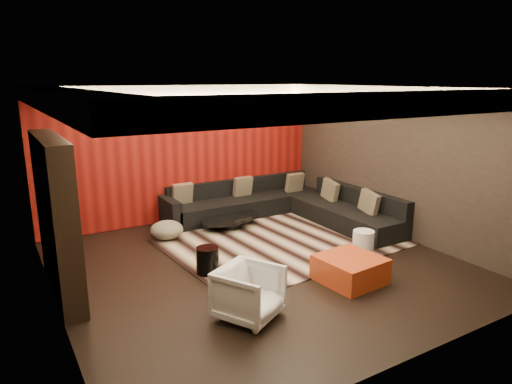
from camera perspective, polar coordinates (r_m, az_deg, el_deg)
floor at (r=7.45m, az=0.39°, el=-9.19°), size 6.00×6.00×0.02m
ceiling at (r=6.85m, az=0.43°, el=13.04°), size 6.00×6.00×0.02m
wall_back at (r=9.67m, az=-8.91°, el=4.77°), size 6.00×0.02×2.80m
wall_left at (r=6.07m, az=-24.67°, el=-1.87°), size 0.02×6.00×2.80m
wall_right at (r=8.93m, az=17.20°, el=3.54°), size 0.02×6.00×2.80m
red_feature_wall at (r=9.63m, az=-8.82°, el=4.74°), size 5.98×0.05×2.78m
soffit_back at (r=9.27m, az=-8.48°, el=12.41°), size 6.00×0.60×0.22m
soffit_front at (r=4.76m, az=17.86°, el=10.48°), size 6.00×0.60×0.22m
soffit_left at (r=5.92m, az=-22.94°, el=10.63°), size 0.60×4.80×0.22m
soffit_right at (r=8.57m, az=16.40°, el=11.88°), size 0.60×4.80×0.22m
cove_back at (r=8.96m, az=-7.60°, el=11.81°), size 4.80×0.08×0.04m
cove_front at (r=4.99m, az=14.84°, el=9.79°), size 4.80×0.08×0.04m
cove_left at (r=5.98m, az=-19.60°, el=10.08°), size 0.08×4.80×0.04m
cove_right at (r=8.33m, az=14.73°, el=11.32°), size 0.08×4.80×0.04m
tv_surround at (r=6.74m, az=-23.67°, el=-2.92°), size 0.30×2.00×2.20m
tv_screen at (r=6.68m, az=-22.61°, el=0.13°), size 0.04×1.30×0.80m
tv_shelf at (r=6.88m, az=-22.02°, el=-5.94°), size 0.04×1.60×0.04m
rug at (r=8.42m, az=3.29°, el=-6.28°), size 4.19×3.25×0.02m
coffee_table at (r=9.18m, az=-3.34°, el=-3.74°), size 1.50×1.50×0.22m
drum_stool at (r=7.09m, az=-6.07°, el=-8.47°), size 0.36×0.36×0.41m
striped_pouf at (r=8.67m, az=-11.09°, el=-4.67°), size 0.77×0.77×0.34m
white_side_table at (r=7.95m, az=13.25°, el=-6.27°), size 0.36×0.36×0.44m
orange_ottoman at (r=6.97m, az=11.68°, el=-9.43°), size 0.92×0.92×0.38m
armchair at (r=5.81m, az=-0.88°, el=-12.52°), size 0.98×0.99×0.67m
sectional_sofa at (r=9.73m, az=3.44°, el=-1.89°), size 3.65×3.50×0.75m
throw_pillows at (r=9.66m, az=3.35°, el=0.18°), size 3.09×2.83×0.50m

